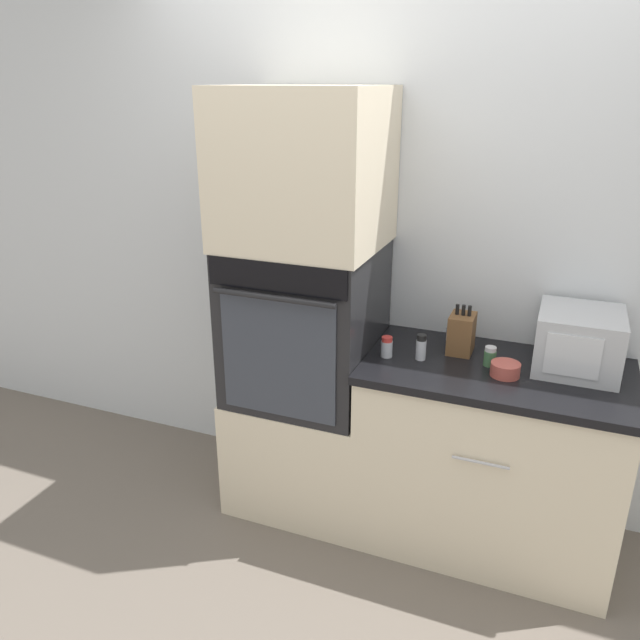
{
  "coord_description": "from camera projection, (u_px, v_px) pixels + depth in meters",
  "views": [
    {
      "loc": [
        0.72,
        -2.14,
        1.98
      ],
      "look_at": [
        -0.22,
        0.21,
        1.0
      ],
      "focal_mm": 35.0,
      "sensor_mm": 36.0,
      "label": 1
    }
  ],
  "objects": [
    {
      "name": "microwave",
      "position": [
        579.0,
        341.0,
        2.53
      ],
      "size": [
        0.33,
        0.35,
        0.25
      ],
      "color": "#B2B5BA",
      "rests_on": "counter_unit"
    },
    {
      "name": "wall_oven",
      "position": [
        305.0,
        322.0,
        2.85
      ],
      "size": [
        0.63,
        0.64,
        0.72
      ],
      "color": "black",
      "rests_on": "oven_cabinet_base"
    },
    {
      "name": "oven_cabinet_base",
      "position": [
        307.0,
        445.0,
        3.08
      ],
      "size": [
        0.66,
        0.6,
        0.58
      ],
      "color": "beige",
      "rests_on": "ground_plane"
    },
    {
      "name": "wall_back",
      "position": [
        397.0,
        246.0,
        2.91
      ],
      "size": [
        8.0,
        0.05,
        2.5
      ],
      "color": "silver",
      "rests_on": "ground_plane"
    },
    {
      "name": "counter_unit",
      "position": [
        488.0,
        456.0,
        2.73
      ],
      "size": [
        1.09,
        0.63,
        0.86
      ],
      "color": "beige",
      "rests_on": "ground_plane"
    },
    {
      "name": "bowl",
      "position": [
        505.0,
        369.0,
        2.5
      ],
      "size": [
        0.12,
        0.12,
        0.06
      ],
      "color": "#B24C42",
      "rests_on": "counter_unit"
    },
    {
      "name": "condiment_jar_back",
      "position": [
        421.0,
        347.0,
        2.64
      ],
      "size": [
        0.04,
        0.04,
        0.11
      ],
      "color": "silver",
      "rests_on": "counter_unit"
    },
    {
      "name": "ground_plane",
      "position": [
        348.0,
        548.0,
        2.81
      ],
      "size": [
        12.0,
        12.0,
        0.0
      ],
      "primitive_type": "plane",
      "color": "#6B6056"
    },
    {
      "name": "knife_block",
      "position": [
        461.0,
        333.0,
        2.7
      ],
      "size": [
        0.1,
        0.14,
        0.22
      ],
      "color": "brown",
      "rests_on": "counter_unit"
    },
    {
      "name": "oven_cabinet_upper",
      "position": [
        304.0,
        169.0,
        2.6
      ],
      "size": [
        0.66,
        0.6,
        0.66
      ],
      "color": "beige",
      "rests_on": "wall_oven"
    },
    {
      "name": "condiment_jar_far",
      "position": [
        387.0,
        347.0,
        2.67
      ],
      "size": [
        0.05,
        0.05,
        0.09
      ],
      "color": "silver",
      "rests_on": "counter_unit"
    },
    {
      "name": "condiment_jar_near",
      "position": [
        490.0,
        356.0,
        2.59
      ],
      "size": [
        0.05,
        0.05,
        0.08
      ],
      "color": "#427047",
      "rests_on": "counter_unit"
    },
    {
      "name": "condiment_jar_mid",
      "position": [
        453.0,
        332.0,
        2.84
      ],
      "size": [
        0.06,
        0.06,
        0.08
      ],
      "color": "silver",
      "rests_on": "counter_unit"
    }
  ]
}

